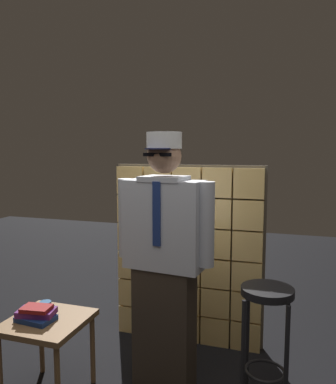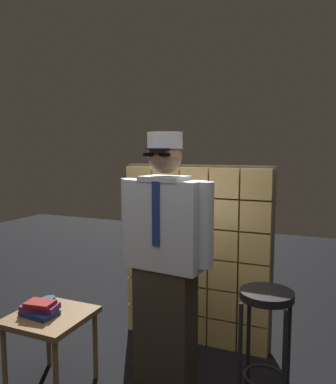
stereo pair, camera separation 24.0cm
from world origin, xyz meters
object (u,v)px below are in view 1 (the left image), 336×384
Objects in this scene: standing_person at (164,257)px; book_stack at (36,314)px; side_table at (48,329)px; bar_stool at (267,319)px; coffee_mug at (46,308)px.

book_stack is at bearing -146.87° from standing_person.
standing_person reaches higher than side_table.
standing_person reaches higher than bar_stool.
standing_person is 0.94m from side_table.
side_table is (-0.73, -0.36, -0.47)m from standing_person.
bar_stool reaches higher than coffee_mug.
standing_person is 14.49× the size of coffee_mug.
coffee_mug is at bearing -152.86° from standing_person.
side_table is 0.14m from coffee_mug.
bar_stool is 1.51m from coffee_mug.
standing_person reaches higher than coffee_mug.
coffee_mug reaches higher than side_table.
standing_person is 0.90m from coffee_mug.
standing_person is at bearing 21.07° from coffee_mug.
side_table is at bearing 38.28° from book_stack.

